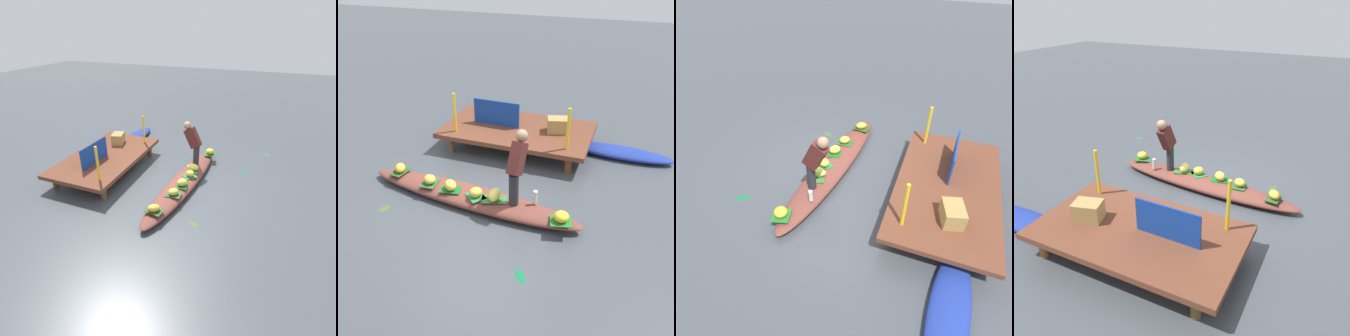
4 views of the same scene
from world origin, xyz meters
The scene contains 24 objects.
canal_water centered at (0.00, 0.00, 0.00)m, with size 40.00×40.00×0.00m, color #41464C.
dock_platform centered at (0.11, 2.31, 0.39)m, with size 3.20×1.80×0.45m.
vendor_boat centered at (0.00, 0.00, 0.12)m, with size 4.03×0.65×0.24m, color brown.
moored_boat centered at (2.29, 2.59, 0.10)m, with size 2.21×0.56×0.19m, color navy.
leaf_mat_0 centered at (-0.32, -0.07, 0.24)m, with size 0.35×0.25×0.01m, color #166124.
banana_bunch_0 centered at (-0.32, -0.07, 0.33)m, with size 0.25×0.19×0.18m, color yellow.
leaf_mat_1 centered at (-1.48, 0.15, 0.24)m, with size 0.37×0.25×0.01m, color #2B5020.
banana_bunch_1 centered at (-1.48, 0.15, 0.32)m, with size 0.26×0.19×0.15m, color gold.
leaf_mat_2 centered at (-0.76, -0.01, 0.24)m, with size 0.34×0.27×0.01m, color #2A5C2B.
banana_bunch_2 centered at (-0.76, -0.01, 0.32)m, with size 0.24×0.21×0.15m, color gold.
leaf_mat_3 centered at (0.17, -0.12, 0.24)m, with size 0.31×0.26×0.01m, color #297D41.
banana_bunch_3 centered at (0.17, -0.12, 0.33)m, with size 0.22×0.20×0.16m, color gold.
leaf_mat_4 centered at (1.66, -0.27, 0.24)m, with size 0.33×0.30×0.01m, color #237025.
banana_bunch_4 centered at (1.66, -0.27, 0.33)m, with size 0.23×0.23×0.16m, color gold.
leaf_mat_5 centered at (0.50, -0.09, 0.24)m, with size 0.43×0.24×0.01m, color #376E35.
banana_bunch_5 centered at (0.50, -0.09, 0.34)m, with size 0.31×0.18×0.19m, color #F5E155.
vendor_person centered at (0.84, 0.03, 0.93)m, with size 0.23×0.52×1.20m.
water_bottle centered at (1.16, 0.05, 0.35)m, with size 0.07×0.07×0.23m, color silver.
market_banner centered at (-0.39, 2.31, 0.72)m, with size 1.06×0.03×0.55m, color navy.
railing_post_west centered at (-1.09, 1.71, 0.87)m, with size 0.06×0.06×0.84m, color yellow.
railing_post_east centered at (1.31, 1.71, 0.87)m, with size 0.06×0.06×0.84m, color yellow.
produce_crate centered at (0.96, 2.42, 0.60)m, with size 0.44×0.32×0.31m, color #A48348.
drifting_plant_0 centered at (1.35, -1.33, 0.00)m, with size 0.29×0.11×0.01m, color #10693A.
drifting_plant_1 centered at (-1.31, -0.67, 0.00)m, with size 0.21×0.13×0.01m, color #3C6428.
Camera 2 is at (2.40, -4.80, 3.88)m, focal length 40.03 mm.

